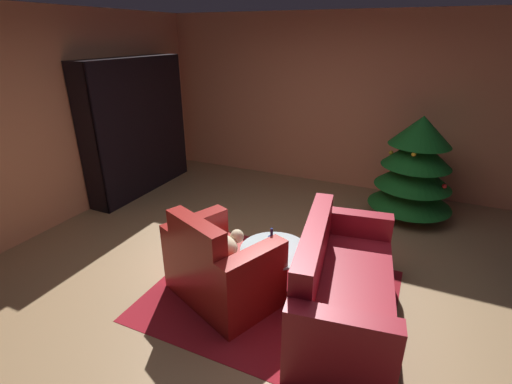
# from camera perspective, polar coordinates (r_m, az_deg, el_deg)

# --- Properties ---
(ground_plane) EXTENTS (7.14, 7.14, 0.00)m
(ground_plane) POSITION_cam_1_polar(r_m,az_deg,el_deg) (3.86, 0.75, -13.62)
(ground_plane) COLOR #95734D
(wall_back) EXTENTS (5.94, 0.06, 2.62)m
(wall_back) POSITION_cam_1_polar(r_m,az_deg,el_deg) (6.05, 12.73, 13.17)
(wall_back) COLOR tan
(wall_back) RESTS_ON ground
(wall_left) EXTENTS (0.06, 6.07, 2.62)m
(wall_left) POSITION_cam_1_polar(r_m,az_deg,el_deg) (5.14, -31.12, 8.72)
(wall_left) COLOR tan
(wall_left) RESTS_ON ground
(area_rug) EXTENTS (2.24, 1.81, 0.01)m
(area_rug) POSITION_cam_1_polar(r_m,az_deg,el_deg) (3.70, 2.39, -15.45)
(area_rug) COLOR maroon
(area_rug) RESTS_ON ground
(bookshelf_unit) EXTENTS (0.36, 1.89, 2.00)m
(bookshelf_unit) POSITION_cam_1_polar(r_m,az_deg,el_deg) (6.04, -17.01, 9.70)
(bookshelf_unit) COLOR black
(bookshelf_unit) RESTS_ON ground
(armchair_red) EXTENTS (1.18, 1.02, 0.90)m
(armchair_red) POSITION_cam_1_polar(r_m,az_deg,el_deg) (3.50, -5.51, -11.56)
(armchair_red) COLOR maroon
(armchair_red) RESTS_ON ground
(couch_red) EXTENTS (1.00, 1.79, 0.86)m
(couch_red) POSITION_cam_1_polar(r_m,az_deg,el_deg) (3.38, 12.86, -14.03)
(couch_red) COLOR maroon
(couch_red) RESTS_ON ground
(coffee_table) EXTENTS (0.66, 0.66, 0.42)m
(coffee_table) POSITION_cam_1_polar(r_m,az_deg,el_deg) (3.60, 2.89, -9.24)
(coffee_table) COLOR black
(coffee_table) RESTS_ON ground
(book_stack_on_table) EXTENTS (0.19, 0.18, 0.07)m
(book_stack_on_table) POSITION_cam_1_polar(r_m,az_deg,el_deg) (3.60, 2.87, -7.82)
(book_stack_on_table) COLOR #B6311C
(book_stack_on_table) RESTS_ON coffee_table
(bottle_on_table) EXTENTS (0.06, 0.06, 0.32)m
(bottle_on_table) POSITION_cam_1_polar(r_m,az_deg,el_deg) (3.36, 2.38, -8.46)
(bottle_on_table) COLOR navy
(bottle_on_table) RESTS_ON coffee_table
(decorated_tree) EXTENTS (1.08, 1.08, 1.38)m
(decorated_tree) POSITION_cam_1_polar(r_m,az_deg,el_deg) (5.26, 23.24, 3.40)
(decorated_tree) COLOR brown
(decorated_tree) RESTS_ON ground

